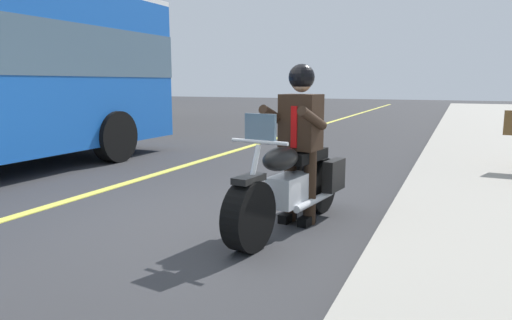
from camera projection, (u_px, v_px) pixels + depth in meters
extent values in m
plane|color=#333335|center=(190.00, 224.00, 5.11)|extent=(80.00, 80.00, 0.00)
cube|color=#E5DB4C|center=(56.00, 204.00, 5.91)|extent=(60.00, 0.16, 0.01)
cylinder|color=black|center=(249.00, 216.00, 4.25)|extent=(0.68, 0.29, 0.66)
cylinder|color=black|center=(318.00, 185.00, 5.55)|extent=(0.68, 0.29, 0.66)
cube|color=silver|center=(289.00, 190.00, 4.91)|extent=(0.59, 0.35, 0.32)
ellipsoid|color=black|center=(281.00, 159.00, 4.68)|extent=(0.59, 0.35, 0.24)
cube|color=black|center=(304.00, 156.00, 5.15)|extent=(0.73, 0.37, 0.12)
cube|color=black|center=(334.00, 175.00, 5.37)|extent=(0.41, 0.17, 0.36)
cube|color=black|center=(300.00, 171.00, 5.60)|extent=(0.41, 0.17, 0.36)
cylinder|color=silver|center=(250.00, 187.00, 4.22)|extent=(0.35, 0.10, 0.76)
cylinder|color=silver|center=(259.00, 142.00, 4.29)|extent=(0.12, 0.60, 0.04)
cube|color=black|center=(249.00, 179.00, 4.19)|extent=(0.38, 0.21, 0.06)
cylinder|color=silver|center=(315.00, 200.00, 5.10)|extent=(0.90, 0.20, 0.08)
cube|color=slate|center=(260.00, 129.00, 4.29)|extent=(0.08, 0.32, 0.28)
cylinder|color=black|center=(310.00, 187.00, 5.06)|extent=(0.14, 0.14, 0.84)
cube|color=black|center=(307.00, 220.00, 5.07)|extent=(0.27, 0.14, 0.10)
cylinder|color=black|center=(290.00, 184.00, 5.18)|extent=(0.14, 0.14, 0.84)
cube|color=black|center=(287.00, 217.00, 5.19)|extent=(0.27, 0.14, 0.10)
cube|color=black|center=(301.00, 122.00, 5.00)|extent=(0.37, 0.44, 0.60)
cube|color=red|center=(294.00, 127.00, 4.88)|extent=(0.03, 0.07, 0.44)
cylinder|color=black|center=(313.00, 118.00, 4.73)|extent=(0.56, 0.17, 0.28)
cylinder|color=black|center=(275.00, 117.00, 4.96)|extent=(0.56, 0.17, 0.28)
sphere|color=tan|center=(302.00, 82.00, 4.93)|extent=(0.22, 0.22, 0.22)
sphere|color=black|center=(302.00, 77.00, 4.92)|extent=(0.28, 0.28, 0.28)
cube|color=slate|center=(126.00, 63.00, 10.97)|extent=(0.06, 2.40, 1.90)
cylinder|color=black|center=(27.00, 131.00, 9.98)|extent=(1.00, 0.30, 1.00)
cylinder|color=black|center=(115.00, 137.00, 9.02)|extent=(1.00, 0.30, 1.00)
cube|color=slate|center=(99.00, 71.00, 18.88)|extent=(1.10, 0.06, 1.60)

